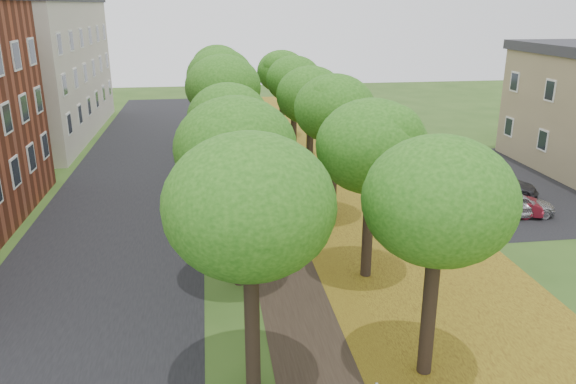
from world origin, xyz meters
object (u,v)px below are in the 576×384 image
object	(u,v)px
car_silver	(516,204)
car_white	(454,169)
car_grey	(489,184)
car_red	(502,202)

from	to	relation	value
car_silver	car_white	xyz separation A→B (m)	(-0.52, 5.97, 0.10)
car_grey	car_silver	bearing A→B (deg)	-161.51
car_red	car_grey	distance (m)	2.54
car_red	car_white	xyz separation A→B (m)	(0.00, 5.53, 0.11)
car_grey	car_white	size ratio (longest dim) A/B	0.95
car_silver	car_red	distance (m)	0.68
car_silver	car_grey	size ratio (longest dim) A/B	0.73
car_white	car_red	bearing A→B (deg)	177.09
car_red	car_white	world-z (taller)	car_white
car_silver	car_grey	world-z (taller)	car_grey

